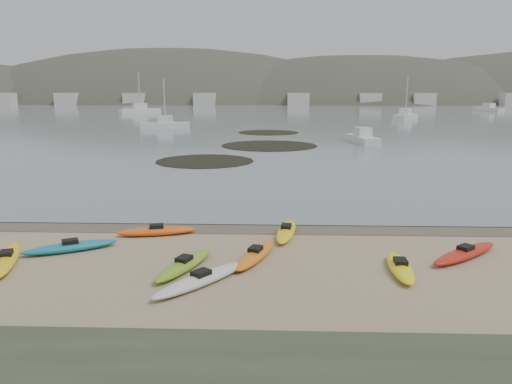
{
  "coord_description": "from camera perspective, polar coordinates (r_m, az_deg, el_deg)",
  "views": [
    {
      "loc": [
        0.76,
        -21.13,
        5.96
      ],
      "look_at": [
        0.0,
        0.0,
        1.5
      ],
      "focal_mm": 35.0,
      "sensor_mm": 36.0,
      "label": 1
    }
  ],
  "objects": [
    {
      "name": "ground",
      "position": [
        21.97,
        0.0,
        -3.83
      ],
      "size": [
        600.0,
        600.0,
        0.0
      ],
      "primitive_type": "plane",
      "color": "tan",
      "rests_on": "ground"
    },
    {
      "name": "wet_sand",
      "position": [
        21.68,
        -0.03,
        -4.03
      ],
      "size": [
        60.0,
        60.0,
        0.0
      ],
      "primitive_type": "plane",
      "color": "brown",
      "rests_on": "ground"
    },
    {
      "name": "water",
      "position": [
        321.19,
        1.97,
        10.85
      ],
      "size": [
        1200.0,
        1200.0,
        0.0
      ],
      "primitive_type": "plane",
      "color": "slate",
      "rests_on": "ground"
    },
    {
      "name": "kayaks",
      "position": [
        17.75,
        -2.15,
        -7.14
      ],
      "size": [
        21.96,
        9.13,
        0.34
      ],
      "color": "white",
      "rests_on": "ground"
    },
    {
      "name": "kelp_mats",
      "position": [
        52.7,
        -0.13,
        5.45
      ],
      "size": [
        14.12,
        34.17,
        0.04
      ],
      "color": "black",
      "rests_on": "water"
    },
    {
      "name": "moored_boats",
      "position": [
        99.32,
        5.25,
        8.75
      ],
      "size": [
        90.29,
        79.93,
        1.26
      ],
      "color": "silver",
      "rests_on": "ground"
    },
    {
      "name": "far_hills",
      "position": [
        219.63,
        12.25,
        5.93
      ],
      "size": [
        550.0,
        135.0,
        80.0
      ],
      "color": "#384235",
      "rests_on": "ground"
    },
    {
      "name": "far_town",
      "position": [
        166.26,
        3.94,
        10.52
      ],
      "size": [
        199.0,
        5.0,
        4.0
      ],
      "color": "beige",
      "rests_on": "ground"
    }
  ]
}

